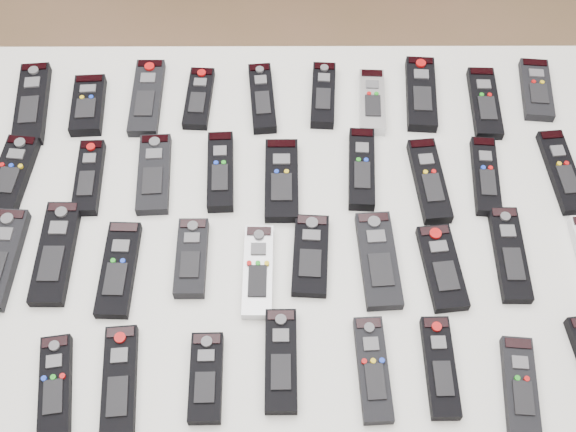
{
  "coord_description": "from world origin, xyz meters",
  "views": [
    {
      "loc": [
        0.1,
        -0.76,
        1.88
      ],
      "look_at": [
        0.1,
        -0.08,
        0.8
      ],
      "focal_mm": 45.0,
      "sensor_mm": 36.0,
      "label": 1
    }
  ],
  "objects_px": {
    "remote_12": "(154,174)",
    "remote_35": "(440,367)",
    "remote_24": "(311,255)",
    "remote_20": "(56,253)",
    "remote_13": "(220,171)",
    "remote_16": "(429,181)",
    "remote_18": "(562,172)",
    "remote_22": "(192,258)",
    "remote_4": "(262,98)",
    "remote_17": "(485,176)",
    "remote_27": "(510,254)",
    "remote_5": "(323,95)",
    "remote_14": "(282,180)",
    "remote_34": "(373,369)",
    "remote_1": "(88,105)",
    "remote_25": "(378,260)",
    "remote_31": "(120,383)",
    "remote_23": "(258,271)",
    "remote_26": "(442,268)",
    "remote_2": "(147,97)",
    "remote_11": "(89,177)",
    "table": "(288,238)",
    "remote_0": "(32,103)",
    "remote_8": "(485,103)",
    "remote_7": "(421,94)",
    "remote_15": "(362,169)",
    "remote_30": "(55,385)",
    "remote_21": "(119,269)",
    "remote_32": "(206,378)",
    "remote_33": "(281,360)",
    "remote_6": "(372,102)",
    "remote_3": "(199,98)",
    "remote_10": "(13,174)",
    "remote_9": "(536,89)"
  },
  "relations": [
    {
      "from": "remote_12",
      "to": "remote_35",
      "type": "xyz_separation_m",
      "value": [
        0.49,
        -0.38,
        0.0
      ]
    },
    {
      "from": "remote_24",
      "to": "remote_20",
      "type": "bearing_deg",
      "value": -177.39
    },
    {
      "from": "remote_12",
      "to": "remote_13",
      "type": "xyz_separation_m",
      "value": [
        0.12,
        0.0,
        0.0
      ]
    },
    {
      "from": "remote_16",
      "to": "remote_18",
      "type": "relative_size",
      "value": 0.98
    },
    {
      "from": "remote_22",
      "to": "remote_4",
      "type": "bearing_deg",
      "value": 72.24
    },
    {
      "from": "remote_17",
      "to": "remote_27",
      "type": "bearing_deg",
      "value": -80.14
    },
    {
      "from": "remote_5",
      "to": "remote_14",
      "type": "distance_m",
      "value": 0.22
    },
    {
      "from": "remote_34",
      "to": "remote_1",
      "type": "bearing_deg",
      "value": 131.47
    },
    {
      "from": "remote_25",
      "to": "remote_31",
      "type": "xyz_separation_m",
      "value": [
        -0.42,
        -0.22,
        -0.0
      ]
    },
    {
      "from": "remote_5",
      "to": "remote_23",
      "type": "height_order",
      "value": "remote_5"
    },
    {
      "from": "remote_4",
      "to": "remote_31",
      "type": "relative_size",
      "value": 0.91
    },
    {
      "from": "remote_24",
      "to": "remote_26",
      "type": "distance_m",
      "value": 0.23
    },
    {
      "from": "remote_2",
      "to": "remote_11",
      "type": "xyz_separation_m",
      "value": [
        -0.09,
        -0.2,
        0.0
      ]
    },
    {
      "from": "table",
      "to": "remote_23",
      "type": "xyz_separation_m",
      "value": [
        -0.05,
        -0.11,
        0.07
      ]
    },
    {
      "from": "remote_5",
      "to": "remote_27",
      "type": "xyz_separation_m",
      "value": [
        0.31,
        -0.37,
        -0.0
      ]
    },
    {
      "from": "table",
      "to": "remote_2",
      "type": "xyz_separation_m",
      "value": [
        -0.28,
        0.29,
        0.07
      ]
    },
    {
      "from": "remote_17",
      "to": "remote_25",
      "type": "xyz_separation_m",
      "value": [
        -0.21,
        -0.18,
        0.0
      ]
    },
    {
      "from": "remote_0",
      "to": "remote_2",
      "type": "bearing_deg",
      "value": -0.87
    },
    {
      "from": "remote_8",
      "to": "remote_34",
      "type": "relative_size",
      "value": 1.01
    },
    {
      "from": "remote_7",
      "to": "remote_17",
      "type": "height_order",
      "value": "remote_7"
    },
    {
      "from": "remote_12",
      "to": "remote_26",
      "type": "bearing_deg",
      "value": -24.0
    },
    {
      "from": "remote_15",
      "to": "remote_30",
      "type": "xyz_separation_m",
      "value": [
        -0.5,
        -0.42,
        -0.0
      ]
    },
    {
      "from": "remote_17",
      "to": "remote_24",
      "type": "relative_size",
      "value": 1.08
    },
    {
      "from": "remote_21",
      "to": "remote_31",
      "type": "distance_m",
      "value": 0.2
    },
    {
      "from": "remote_23",
      "to": "remote_27",
      "type": "distance_m",
      "value": 0.44
    },
    {
      "from": "remote_12",
      "to": "remote_17",
      "type": "relative_size",
      "value": 1.03
    },
    {
      "from": "remote_25",
      "to": "remote_15",
      "type": "bearing_deg",
      "value": 91.87
    },
    {
      "from": "remote_2",
      "to": "remote_32",
      "type": "distance_m",
      "value": 0.6
    },
    {
      "from": "remote_18",
      "to": "remote_26",
      "type": "relative_size",
      "value": 1.14
    },
    {
      "from": "remote_15",
      "to": "remote_17",
      "type": "relative_size",
      "value": 1.04
    },
    {
      "from": "remote_2",
      "to": "remote_15",
      "type": "bearing_deg",
      "value": -23.0
    },
    {
      "from": "remote_7",
      "to": "remote_20",
      "type": "bearing_deg",
      "value": -147.86
    },
    {
      "from": "remote_22",
      "to": "remote_33",
      "type": "relative_size",
      "value": 0.87
    },
    {
      "from": "remote_4",
      "to": "remote_6",
      "type": "bearing_deg",
      "value": -7.96
    },
    {
      "from": "remote_24",
      "to": "remote_25",
      "type": "height_order",
      "value": "remote_25"
    },
    {
      "from": "remote_2",
      "to": "remote_14",
      "type": "bearing_deg",
      "value": -36.92
    },
    {
      "from": "remote_5",
      "to": "remote_30",
      "type": "distance_m",
      "value": 0.74
    },
    {
      "from": "remote_15",
      "to": "remote_20",
      "type": "height_order",
      "value": "remote_15"
    },
    {
      "from": "remote_3",
      "to": "remote_21",
      "type": "bearing_deg",
      "value": -103.12
    },
    {
      "from": "remote_0",
      "to": "remote_24",
      "type": "xyz_separation_m",
      "value": [
        0.55,
        -0.35,
        -0.0
      ]
    },
    {
      "from": "remote_10",
      "to": "remote_17",
      "type": "height_order",
      "value": "remote_10"
    },
    {
      "from": "remote_32",
      "to": "remote_5",
      "type": "bearing_deg",
      "value": 70.19
    },
    {
      "from": "remote_27",
      "to": "remote_20",
      "type": "bearing_deg",
      "value": -179.83
    },
    {
      "from": "remote_25",
      "to": "remote_32",
      "type": "bearing_deg",
      "value": -147.1
    },
    {
      "from": "remote_27",
      "to": "remote_14",
      "type": "bearing_deg",
      "value": 158.81
    },
    {
      "from": "remote_7",
      "to": "remote_3",
      "type": "bearing_deg",
      "value": -175.17
    },
    {
      "from": "remote_8",
      "to": "remote_27",
      "type": "xyz_separation_m",
      "value": [
        -0.01,
        -0.35,
        0.0
      ]
    },
    {
      "from": "remote_2",
      "to": "remote_25",
      "type": "bearing_deg",
      "value": -40.35
    },
    {
      "from": "remote_4",
      "to": "remote_14",
      "type": "distance_m",
      "value": 0.2
    },
    {
      "from": "remote_18",
      "to": "remote_9",
      "type": "bearing_deg",
      "value": 87.93
    }
  ]
}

